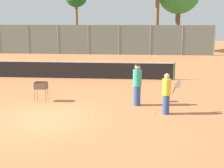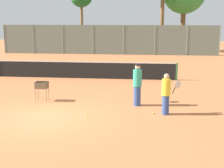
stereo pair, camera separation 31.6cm
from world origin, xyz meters
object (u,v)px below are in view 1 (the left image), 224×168
at_px(ball_cart, 41,87).
at_px(parked_car, 92,45).
at_px(tennis_net, 82,70).
at_px(player_white_outfit, 137,84).
at_px(player_red_cap, 167,93).

distance_m(ball_cart, parked_car, 21.22).
xyz_separation_m(tennis_net, player_white_outfit, (3.50, -5.81, 0.40)).
bearing_deg(ball_cart, tennis_net, 81.08).
bearing_deg(tennis_net, ball_cart, -98.92).
bearing_deg(player_white_outfit, parked_car, 5.86).
bearing_deg(player_white_outfit, player_red_cap, -142.48).
height_order(player_red_cap, ball_cart, player_red_cap).
bearing_deg(player_red_cap, parked_car, 78.31).
xyz_separation_m(tennis_net, parked_car, (-1.68, 15.68, 0.10)).
relative_size(tennis_net, player_red_cap, 7.02).
bearing_deg(player_white_outfit, tennis_net, 23.39).
distance_m(tennis_net, parked_car, 15.77).
distance_m(player_white_outfit, player_red_cap, 1.65).
relative_size(player_white_outfit, ball_cart, 2.05).
bearing_deg(parked_car, tennis_net, -83.88).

